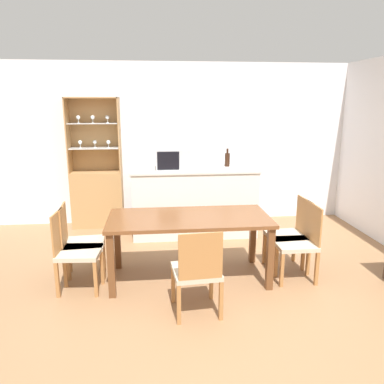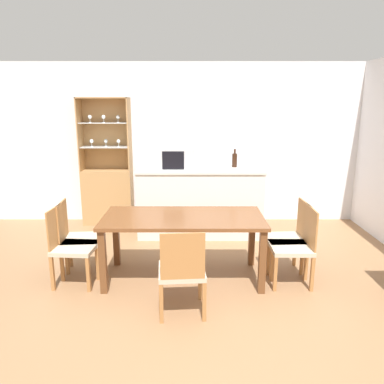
# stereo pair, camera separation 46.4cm
# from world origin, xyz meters

# --- Properties ---
(ground_plane) EXTENTS (18.00, 18.00, 0.00)m
(ground_plane) POSITION_xyz_m (0.00, 0.00, 0.00)
(ground_plane) COLOR #936B47
(wall_back) EXTENTS (6.80, 0.06, 2.55)m
(wall_back) POSITION_xyz_m (0.00, 2.63, 1.27)
(wall_back) COLOR silver
(wall_back) RESTS_ON ground_plane
(kitchen_counter) EXTENTS (1.83, 0.65, 1.00)m
(kitchen_counter) POSITION_xyz_m (-0.02, 1.89, 0.50)
(kitchen_counter) COLOR silver
(kitchen_counter) RESTS_ON ground_plane
(display_cabinet) EXTENTS (0.79, 0.34, 2.01)m
(display_cabinet) POSITION_xyz_m (-1.50, 2.44, 0.60)
(display_cabinet) COLOR tan
(display_cabinet) RESTS_ON ground_plane
(dining_table) EXTENTS (1.76, 0.82, 0.72)m
(dining_table) POSITION_xyz_m (-0.23, 0.44, 0.63)
(dining_table) COLOR brown
(dining_table) RESTS_ON ground_plane
(dining_chair_side_right_far) EXTENTS (0.45, 0.45, 0.85)m
(dining_chair_side_right_far) POSITION_xyz_m (0.98, 0.57, 0.43)
(dining_chair_side_right_far) COLOR #C1B299
(dining_chair_side_right_far) RESTS_ON ground_plane
(dining_chair_head_near) EXTENTS (0.46, 0.46, 0.85)m
(dining_chair_head_near) POSITION_xyz_m (-0.23, -0.30, 0.43)
(dining_chair_head_near) COLOR #C1B299
(dining_chair_head_near) RESTS_ON ground_plane
(dining_chair_side_left_near) EXTENTS (0.45, 0.45, 0.85)m
(dining_chair_side_left_near) POSITION_xyz_m (-1.44, 0.32, 0.43)
(dining_chair_side_left_near) COLOR #C1B299
(dining_chair_side_left_near) RESTS_ON ground_plane
(dining_chair_side_right_near) EXTENTS (0.43, 0.43, 0.85)m
(dining_chair_side_right_near) POSITION_xyz_m (0.98, 0.32, 0.43)
(dining_chair_side_right_near) COLOR #C1B299
(dining_chair_side_right_near) RESTS_ON ground_plane
(dining_chair_side_left_far) EXTENTS (0.46, 0.46, 0.85)m
(dining_chair_side_left_far) POSITION_xyz_m (-1.44, 0.56, 0.43)
(dining_chair_side_left_far) COLOR #C1B299
(dining_chair_side_left_far) RESTS_ON ground_plane
(microwave) EXTENTS (0.48, 0.37, 0.29)m
(microwave) POSITION_xyz_m (-0.33, 1.91, 1.14)
(microwave) COLOR #B7BABF
(microwave) RESTS_ON kitchen_counter
(wine_bottle) EXTENTS (0.07, 0.07, 0.27)m
(wine_bottle) POSITION_xyz_m (0.50, 2.04, 1.10)
(wine_bottle) COLOR black
(wine_bottle) RESTS_ON kitchen_counter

